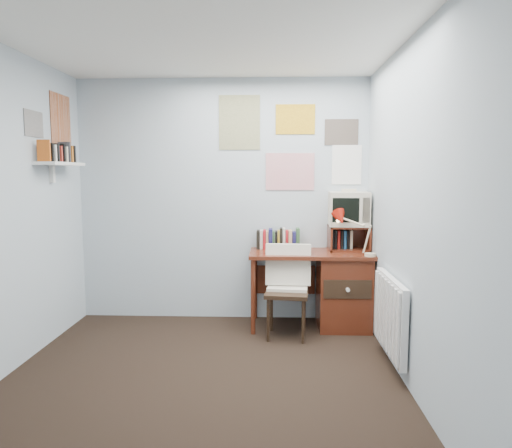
{
  "coord_description": "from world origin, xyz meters",
  "views": [
    {
      "loc": [
        0.52,
        -2.99,
        1.54
      ],
      "look_at": [
        0.38,
        0.96,
        1.09
      ],
      "focal_mm": 32.0,
      "sensor_mm": 36.0,
      "label": 1
    }
  ],
  "objects_px": {
    "desk_chair": "(287,293)",
    "tv_riser": "(349,238)",
    "desk": "(337,287)",
    "crt_tv": "(349,207)",
    "desk_lamp": "(371,236)",
    "wall_shelf": "(60,164)",
    "radiator": "(390,315)"
  },
  "relations": [
    {
      "from": "crt_tv",
      "to": "radiator",
      "type": "distance_m",
      "value": 1.32
    },
    {
      "from": "desk_chair",
      "to": "wall_shelf",
      "type": "distance_m",
      "value": 2.38
    },
    {
      "from": "desk_chair",
      "to": "radiator",
      "type": "relative_size",
      "value": 1.05
    },
    {
      "from": "radiator",
      "to": "desk_chair",
      "type": "bearing_deg",
      "value": 142.02
    },
    {
      "from": "desk",
      "to": "wall_shelf",
      "type": "distance_m",
      "value": 2.87
    },
    {
      "from": "desk",
      "to": "crt_tv",
      "type": "height_order",
      "value": "crt_tv"
    },
    {
      "from": "desk",
      "to": "wall_shelf",
      "type": "bearing_deg",
      "value": -171.6
    },
    {
      "from": "crt_tv",
      "to": "wall_shelf",
      "type": "relative_size",
      "value": 0.63
    },
    {
      "from": "desk_chair",
      "to": "radiator",
      "type": "xyz_separation_m",
      "value": [
        0.8,
        -0.62,
        -0.0
      ]
    },
    {
      "from": "desk_lamp",
      "to": "crt_tv",
      "type": "relative_size",
      "value": 0.98
    },
    {
      "from": "desk_chair",
      "to": "crt_tv",
      "type": "xyz_separation_m",
      "value": [
        0.63,
        0.44,
        0.77
      ]
    },
    {
      "from": "desk",
      "to": "desk_lamp",
      "type": "xyz_separation_m",
      "value": [
        0.27,
        -0.22,
        0.55
      ]
    },
    {
      "from": "desk",
      "to": "desk_lamp",
      "type": "relative_size",
      "value": 3.15
    },
    {
      "from": "tv_riser",
      "to": "crt_tv",
      "type": "height_order",
      "value": "crt_tv"
    },
    {
      "from": "desk",
      "to": "tv_riser",
      "type": "bearing_deg",
      "value": 42.96
    },
    {
      "from": "desk",
      "to": "tv_riser",
      "type": "xyz_separation_m",
      "value": [
        0.12,
        0.11,
        0.48
      ]
    },
    {
      "from": "desk",
      "to": "tv_riser",
      "type": "relative_size",
      "value": 3.0
    },
    {
      "from": "wall_shelf",
      "to": "desk",
      "type": "bearing_deg",
      "value": 8.4
    },
    {
      "from": "desk",
      "to": "crt_tv",
      "type": "distance_m",
      "value": 0.81
    },
    {
      "from": "crt_tv",
      "to": "wall_shelf",
      "type": "bearing_deg",
      "value": -166.56
    },
    {
      "from": "desk",
      "to": "desk_chair",
      "type": "bearing_deg",
      "value": -149.25
    },
    {
      "from": "desk_lamp",
      "to": "tv_riser",
      "type": "height_order",
      "value": "desk_lamp"
    },
    {
      "from": "desk",
      "to": "crt_tv",
      "type": "bearing_deg",
      "value": 48.67
    },
    {
      "from": "crt_tv",
      "to": "wall_shelf",
      "type": "xyz_separation_m",
      "value": [
        -2.69,
        -0.51,
        0.43
      ]
    },
    {
      "from": "desk_lamp",
      "to": "wall_shelf",
      "type": "distance_m",
      "value": 2.92
    },
    {
      "from": "tv_riser",
      "to": "wall_shelf",
      "type": "height_order",
      "value": "wall_shelf"
    },
    {
      "from": "desk_chair",
      "to": "tv_riser",
      "type": "distance_m",
      "value": 0.89
    },
    {
      "from": "desk_lamp",
      "to": "wall_shelf",
      "type": "bearing_deg",
      "value": -167.57
    },
    {
      "from": "crt_tv",
      "to": "desk_lamp",
      "type": "bearing_deg",
      "value": -63.58
    },
    {
      "from": "desk_lamp",
      "to": "radiator",
      "type": "relative_size",
      "value": 0.48
    },
    {
      "from": "desk",
      "to": "radiator",
      "type": "xyz_separation_m",
      "value": [
        0.29,
        -0.93,
        0.01
      ]
    },
    {
      "from": "desk_chair",
      "to": "desk_lamp",
      "type": "relative_size",
      "value": 2.21
    }
  ]
}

